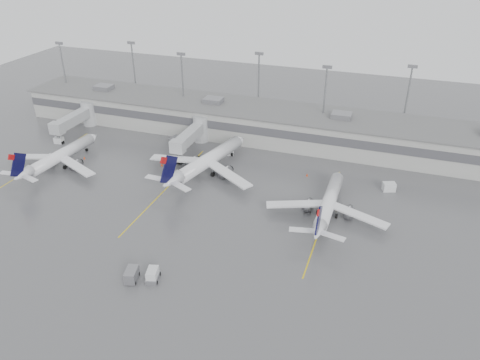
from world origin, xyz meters
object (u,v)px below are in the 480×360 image
(baggage_tug, at_px, (153,276))
(jet_mid_left, at_px, (206,161))
(jet_mid_right, at_px, (328,203))
(jet_far_left, at_px, (58,156))

(baggage_tug, bearing_deg, jet_mid_left, 84.64)
(jet_mid_right, bearing_deg, jet_far_left, -179.78)
(jet_far_left, relative_size, baggage_tug, 8.03)
(jet_mid_left, height_order, baggage_tug, jet_mid_left)
(baggage_tug, bearing_deg, jet_far_left, 129.99)
(jet_mid_left, relative_size, baggage_tug, 8.96)
(jet_mid_right, height_order, baggage_tug, jet_mid_right)
(jet_far_left, height_order, jet_mid_right, jet_far_left)
(jet_far_left, bearing_deg, baggage_tug, -30.73)
(jet_mid_left, xyz_separation_m, baggage_tug, (6.17, -37.43, -2.40))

